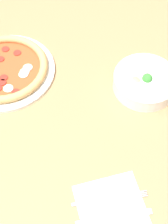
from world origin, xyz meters
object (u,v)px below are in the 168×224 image
object	(u,v)px
fork	(109,199)
knife	(111,218)
bowl	(145,81)
pizza	(4,69)

from	to	relation	value
fork	knife	size ratio (longest dim) A/B	1.02
bowl	knife	bearing A→B (deg)	-27.72
bowl	fork	size ratio (longest dim) A/B	1.02
fork	knife	world-z (taller)	same
bowl	fork	bearing A→B (deg)	-30.04
pizza	knife	distance (m)	0.58
pizza	bowl	size ratio (longest dim) A/B	1.65
pizza	fork	size ratio (longest dim) A/B	1.68
pizza	knife	size ratio (longest dim) A/B	1.71
pizza	bowl	bearing A→B (deg)	71.33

